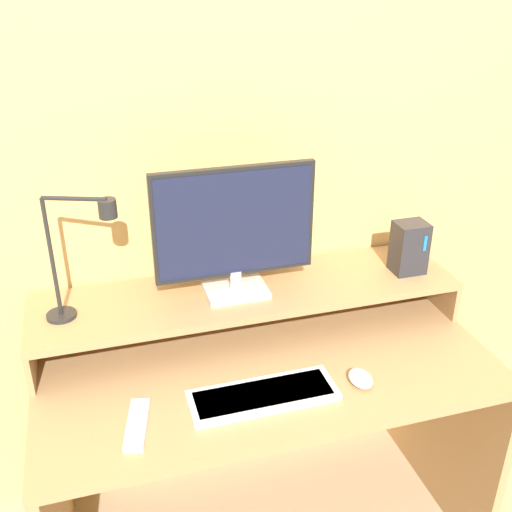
{
  "coord_description": "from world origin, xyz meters",
  "views": [
    {
      "loc": [
        -0.43,
        -1.04,
        1.77
      ],
      "look_at": [
        -0.02,
        0.37,
        1.03
      ],
      "focal_mm": 42.0,
      "sensor_mm": 36.0,
      "label": 1
    }
  ],
  "objects_px": {
    "monitor": "(235,230)",
    "router_dock": "(409,247)",
    "desk_lamp": "(80,251)",
    "keyboard": "(263,395)",
    "remote_control": "(137,424)",
    "mouse": "(360,378)"
  },
  "relations": [
    {
      "from": "monitor",
      "to": "mouse",
      "type": "height_order",
      "value": "monitor"
    },
    {
      "from": "router_dock",
      "to": "keyboard",
      "type": "relative_size",
      "value": 0.43
    },
    {
      "from": "desk_lamp",
      "to": "mouse",
      "type": "xyz_separation_m",
      "value": [
        0.7,
        -0.33,
        -0.33
      ]
    },
    {
      "from": "router_dock",
      "to": "remote_control",
      "type": "bearing_deg",
      "value": -160.41
    },
    {
      "from": "monitor",
      "to": "desk_lamp",
      "type": "bearing_deg",
      "value": -177.14
    },
    {
      "from": "router_dock",
      "to": "remote_control",
      "type": "xyz_separation_m",
      "value": [
        -0.92,
        -0.33,
        -0.22
      ]
    },
    {
      "from": "router_dock",
      "to": "keyboard",
      "type": "distance_m",
      "value": 0.7
    },
    {
      "from": "router_dock",
      "to": "remote_control",
      "type": "height_order",
      "value": "router_dock"
    },
    {
      "from": "desk_lamp",
      "to": "remote_control",
      "type": "relative_size",
      "value": 1.98
    },
    {
      "from": "keyboard",
      "to": "remote_control",
      "type": "xyz_separation_m",
      "value": [
        -0.34,
        -0.01,
        -0.0
      ]
    },
    {
      "from": "router_dock",
      "to": "keyboard",
      "type": "xyz_separation_m",
      "value": [
        -0.59,
        -0.31,
        -0.21
      ]
    },
    {
      "from": "desk_lamp",
      "to": "keyboard",
      "type": "xyz_separation_m",
      "value": [
        0.42,
        -0.31,
        -0.34
      ]
    },
    {
      "from": "keyboard",
      "to": "mouse",
      "type": "distance_m",
      "value": 0.28
    },
    {
      "from": "desk_lamp",
      "to": "router_dock",
      "type": "xyz_separation_m",
      "value": [
        1.01,
        0.0,
        -0.13
      ]
    },
    {
      "from": "router_dock",
      "to": "monitor",
      "type": "bearing_deg",
      "value": 177.82
    },
    {
      "from": "monitor",
      "to": "remote_control",
      "type": "bearing_deg",
      "value": -135.04
    },
    {
      "from": "desk_lamp",
      "to": "keyboard",
      "type": "height_order",
      "value": "desk_lamp"
    },
    {
      "from": "monitor",
      "to": "keyboard",
      "type": "height_order",
      "value": "monitor"
    },
    {
      "from": "remote_control",
      "to": "monitor",
      "type": "bearing_deg",
      "value": 44.96
    },
    {
      "from": "monitor",
      "to": "router_dock",
      "type": "height_order",
      "value": "monitor"
    },
    {
      "from": "mouse",
      "to": "monitor",
      "type": "bearing_deg",
      "value": 126.81
    },
    {
      "from": "monitor",
      "to": "desk_lamp",
      "type": "height_order",
      "value": "monitor"
    }
  ]
}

